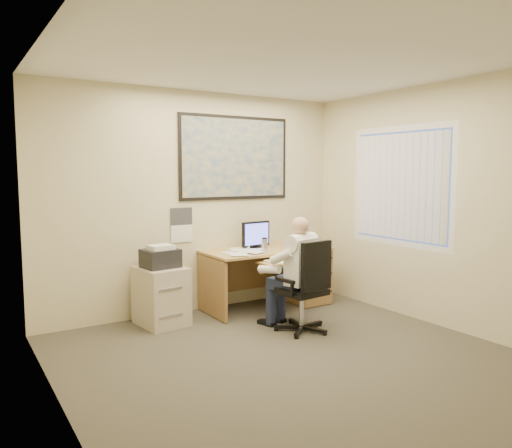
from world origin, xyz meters
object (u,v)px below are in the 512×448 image
desk (287,270)px  person (300,274)px  filing_cabinet (161,291)px  office_chair (304,305)px

desk → person: 1.14m
desk → filing_cabinet: size_ratio=1.75×
desk → office_chair: bearing=-116.9°
desk → office_chair: size_ratio=1.59×
filing_cabinet → desk: bearing=-7.2°
desk → person: (-0.54, -0.99, 0.18)m
filing_cabinet → office_chair: office_chair is taller
office_chair → person: 0.34m
filing_cabinet → office_chair: size_ratio=0.91×
person → office_chair: bearing=-110.5°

